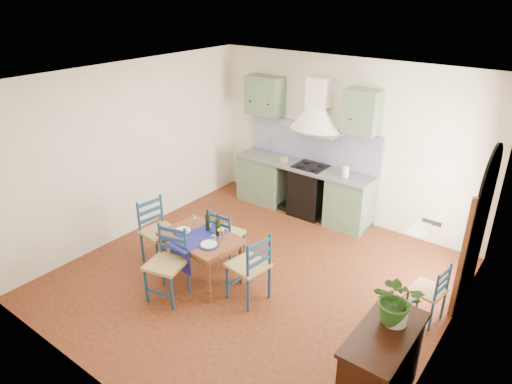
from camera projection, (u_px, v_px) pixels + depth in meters
floor at (256, 278)px, 6.54m from camera, size 5.00×5.00×0.00m
back_wall at (313, 158)px, 8.02m from camera, size 5.00×0.96×2.80m
right_wall at (459, 244)px, 4.82m from camera, size 0.26×5.00×2.80m
left_wall at (132, 150)px, 7.33m from camera, size 0.04×5.00×2.80m
ceiling at (256, 80)px, 5.37m from camera, size 5.00×5.00×0.01m
dining_table at (201, 241)px, 6.28m from camera, size 1.15×0.88×1.01m
chair_near at (167, 263)px, 5.96m from camera, size 0.56×0.56×0.99m
chair_far at (226, 235)px, 6.73m from camera, size 0.45×0.45×0.89m
chair_left at (158, 231)px, 6.73m from camera, size 0.52×0.52×0.99m
chair_right at (250, 267)px, 5.89m from camera, size 0.52×0.52×0.98m
chair_spare at (430, 292)px, 5.56m from camera, size 0.43×0.43×0.81m
sideboard at (380, 367)px, 4.35m from camera, size 0.50×1.05×0.94m
potted_plant at (397, 300)px, 4.20m from camera, size 0.56×0.53×0.50m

